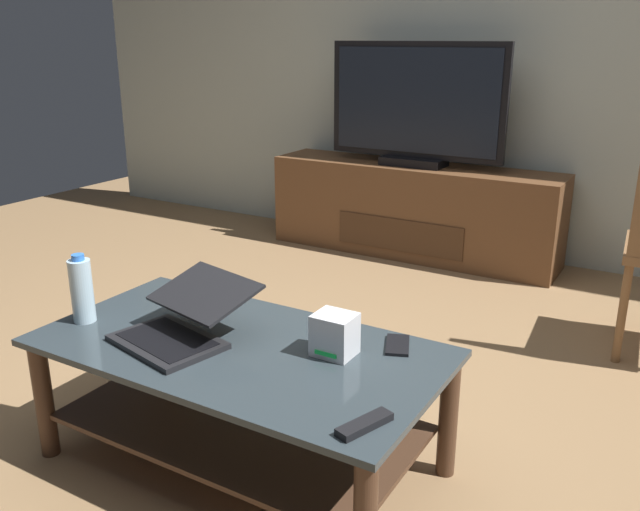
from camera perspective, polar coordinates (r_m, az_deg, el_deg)
ground_plane at (r=2.56m, az=-1.83°, el=-13.32°), size 7.68×7.68×0.00m
back_wall at (r=4.33m, az=15.61°, el=18.40°), size 6.40×0.12×2.80m
coffee_table at (r=2.17m, az=-6.82°, el=-10.70°), size 1.28×0.67×0.43m
media_cabinet at (r=4.29m, az=7.91°, el=3.87°), size 1.84×0.41×0.58m
television at (r=4.16m, az=8.18°, el=12.43°), size 1.11×0.20×0.74m
laptop at (r=2.15m, az=-11.64°, el=-5.52°), size 0.41×0.45×0.17m
router_box at (r=2.01m, az=1.26°, el=-6.76°), size 0.12×0.11×0.13m
water_bottle_near at (r=2.35m, az=-19.66°, el=-2.80°), size 0.07×0.07×0.24m
cell_phone at (r=2.09m, az=6.64°, el=-7.59°), size 0.12×0.16×0.01m
tv_remote at (r=1.68m, az=3.83°, el=-14.18°), size 0.09×0.17×0.02m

